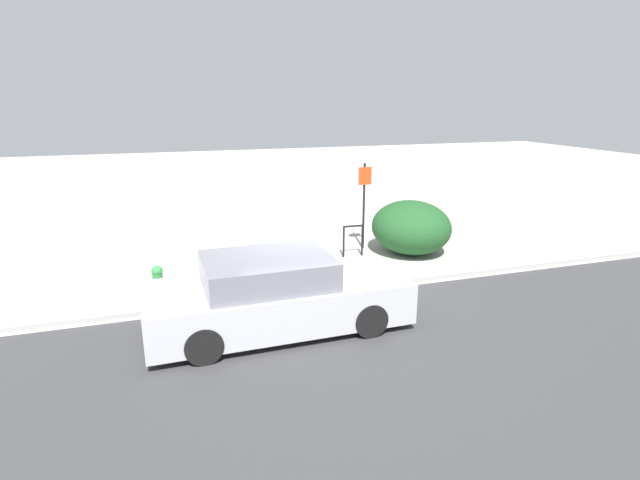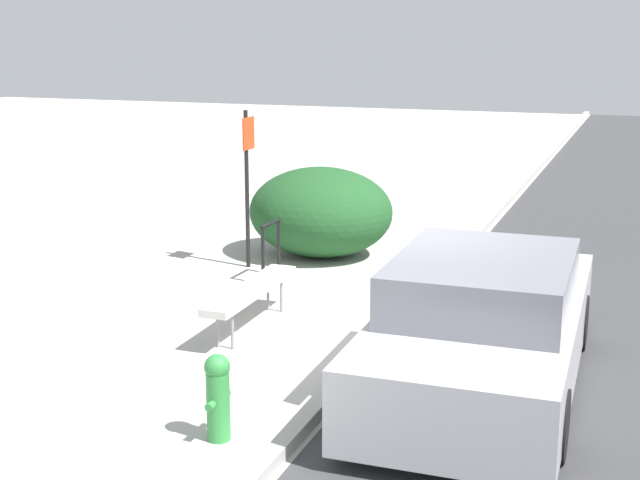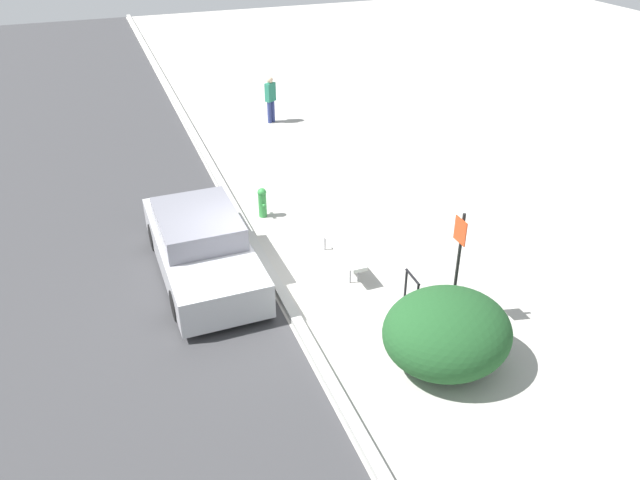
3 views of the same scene
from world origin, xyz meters
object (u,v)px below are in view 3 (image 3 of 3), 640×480
Objects in this scene: bike_rack at (411,290)px; pedestrian at (271,98)px; bench at (341,247)px; parked_car_near at (201,246)px; fire_hydrant at (262,202)px; sign_post at (458,259)px.

pedestrian is (-11.25, 0.56, 0.34)m from bike_rack.
bench is at bearing -162.66° from bike_rack.
bench is 9.32m from pedestrian.
bench is 2.95m from parked_car_near.
parked_car_near reaches higher than fire_hydrant.
parked_car_near reaches higher than bike_rack.
bike_rack is 4.47m from parked_car_near.
sign_post is 5.81m from fire_hydrant.
bike_rack is 11.27m from pedestrian.
bike_rack is at bearing -132.03° from sign_post.
parked_car_near is (-2.81, -3.47, 0.12)m from bike_rack.
fire_hydrant is at bearing -161.43° from bench.
bike_rack is at bearing 49.88° from parked_car_near.
pedestrian is 0.35× the size of parked_car_near.
pedestrian is at bearing 171.86° from bench.
bench is at bearing 73.23° from parked_car_near.
fire_hydrant is 6.85m from pedestrian.
bike_rack is at bearing 18.50° from fire_hydrant.
bike_rack is 0.36× the size of sign_post.
bike_rack is at bearing 16.56° from bench.
parked_car_near is at bearing -43.77° from fire_hydrant.
fire_hydrant is at bearing 135.14° from parked_car_near.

